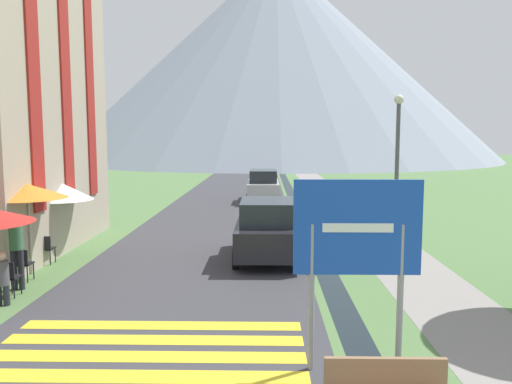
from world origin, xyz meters
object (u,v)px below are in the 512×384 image
Objects in this scene: parked_car_near at (268,230)px; cafe_umbrella_rear_white at (61,191)px; cafe_umbrella_middle_orange at (28,191)px; cafe_chair_near_right at (8,276)px; parked_car_far at (263,186)px; person_standing_terrace at (16,247)px; cafe_chair_far_right at (45,247)px; person_seated_near at (1,276)px; road_sign at (357,244)px; streetlamp at (397,163)px; cafe_chair_middle at (22,262)px.

cafe_umbrella_rear_white reaches higher than parked_car_near.
cafe_chair_near_right is at bearing -78.98° from cafe_umbrella_middle_orange.
parked_car_far is 4.97× the size of cafe_chair_near_right.
cafe_umbrella_middle_orange is 1.83m from person_standing_terrace.
parked_car_far is 1.73× the size of cafe_umbrella_middle_orange.
cafe_umbrella_middle_orange is at bearing -88.41° from cafe_chair_far_right.
road_sign is at bearing -22.06° from person_seated_near.
cafe_umbrella_rear_white reaches higher than person_standing_terrace.
cafe_chair_far_right is 2.47m from person_standing_terrace.
streetlamp is (10.25, 0.65, 2.42)m from cafe_chair_far_right.
cafe_umbrella_middle_orange is at bearing 144.94° from road_sign.
cafe_umbrella_rear_white is 10.35m from streetlamp.
road_sign is 1.24× the size of cafe_umbrella_middle_orange.
person_seated_near reaches higher than cafe_chair_middle.
streetlamp is at bearing -2.22° from cafe_chair_near_right.
cafe_umbrella_middle_orange reaches higher than person_standing_terrace.
parked_car_near is 1.59× the size of cafe_umbrella_middle_orange.
cafe_chair_far_right is at bearing -113.62° from parked_car_far.
cafe_chair_middle is at bearing -166.60° from streetlamp.
road_sign reaches higher than cafe_chair_far_right.
cafe_chair_near_right is 0.35× the size of cafe_umbrella_middle_orange.
cafe_chair_near_right is (0.28, -1.23, 0.00)m from cafe_chair_middle.
person_seated_near is at bearing -67.00° from cafe_chair_middle.
road_sign reaches higher than person_seated_near.
cafe_chair_near_right is (0.45, -2.98, 0.00)m from cafe_chair_far_right.
cafe_chair_near_right is 2.64m from cafe_umbrella_middle_orange.
streetlamp reaches higher than person_standing_terrace.
road_sign is 7.56m from streetlamp.
road_sign is 7.89m from person_seated_near.
cafe_chair_far_right is 2.02m from cafe_umbrella_middle_orange.
person_standing_terrace is (-6.08, -3.15, 0.15)m from parked_car_near.
cafe_umbrella_middle_orange is 1.08× the size of cafe_umbrella_rear_white.
parked_car_far is at bearing 90.81° from parked_car_near.
parked_car_near reaches higher than person_seated_near.
parked_car_far is 17.19m from cafe_chair_middle.
parked_car_far reaches higher than cafe_chair_near_right.
streetlamp is (9.87, 3.03, 1.87)m from person_standing_terrace.
parked_car_far is 16.60m from cafe_umbrella_middle_orange.
cafe_umbrella_rear_white is (-7.84, 7.80, -0.04)m from road_sign.
cafe_umbrella_middle_orange reaches higher than parked_car_far.
person_seated_near is (0.43, -1.78, 0.16)m from cafe_chair_middle.
cafe_chair_near_right is (-5.81, -17.30, -0.40)m from parked_car_far.
road_sign is at bearing -35.06° from cafe_umbrella_middle_orange.
streetlamp is at bearing 17.07° from person_standing_terrace.
road_sign reaches higher than cafe_umbrella_middle_orange.
cafe_chair_middle is at bearing -110.75° from parked_car_far.
cafe_chair_far_right is at bearing 140.42° from road_sign.
person_seated_near is at bearing -78.08° from cafe_umbrella_middle_orange.
cafe_chair_near_right is 10.72m from streetlamp.
cafe_chair_far_right is at bearing -176.36° from streetlamp.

